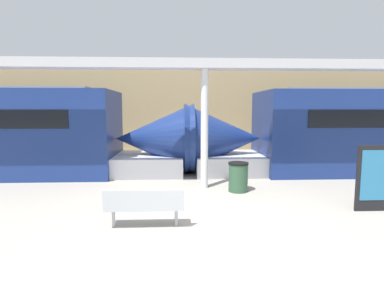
{
  "coord_description": "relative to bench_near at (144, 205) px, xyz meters",
  "views": [
    {
      "loc": [
        -0.39,
        -5.49,
        2.4
      ],
      "look_at": [
        0.0,
        3.22,
        1.4
      ],
      "focal_mm": 28.0,
      "sensor_mm": 36.0,
      "label": 1
    }
  ],
  "objects": [
    {
      "name": "ground_plane",
      "position": [
        1.09,
        -0.43,
        -0.48
      ],
      "size": [
        60.0,
        60.0,
        0.0
      ],
      "primitive_type": "plane",
      "color": "#A8A093"
    },
    {
      "name": "station_wall",
      "position": [
        1.09,
        9.74,
        2.02
      ],
      "size": [
        56.0,
        0.2,
        5.0
      ],
      "primitive_type": "cube",
      "color": "tan",
      "rests_on": "ground_plane"
    },
    {
      "name": "bench_near",
      "position": [
        0.0,
        0.0,
        0.0
      ],
      "size": [
        1.61,
        0.44,
        0.82
      ],
      "rotation": [
        0.0,
        0.0,
        -0.0
      ],
      "color": "#ADB2B7",
      "rests_on": "ground_plane"
    },
    {
      "name": "trash_bin",
      "position": [
        2.45,
        2.64,
        -0.04
      ],
      "size": [
        0.59,
        0.59,
        0.87
      ],
      "color": "#2D5138",
      "rests_on": "ground_plane"
    },
    {
      "name": "poster_board",
      "position": [
        5.47,
        0.8,
        0.32
      ],
      "size": [
        1.17,
        0.07,
        1.58
      ],
      "color": "black",
      "rests_on": "ground_plane"
    },
    {
      "name": "support_column_near",
      "position": [
        1.49,
        3.12,
        1.32
      ],
      "size": [
        0.23,
        0.23,
        3.6
      ],
      "primitive_type": "cylinder",
      "color": "silver",
      "rests_on": "ground_plane"
    },
    {
      "name": "canopy_beam",
      "position": [
        1.49,
        3.12,
        3.26
      ],
      "size": [
        28.0,
        0.6,
        0.28
      ],
      "primitive_type": "cube",
      "color": "#B7B7BC",
      "rests_on": "support_column_near"
    }
  ]
}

